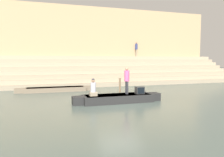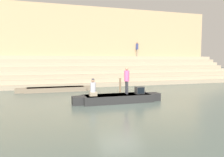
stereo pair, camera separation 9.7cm
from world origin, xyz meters
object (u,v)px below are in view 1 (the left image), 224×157
mooring_post (120,85)px  person_standing (127,79)px  rowboat_main (118,98)px  person_rowing (93,89)px  tv_set (140,90)px  person_on_steps (136,48)px  moored_boat_shore (56,89)px

mooring_post → person_standing: bearing=-103.4°
rowboat_main → person_rowing: person_rowing is taller
tv_set → person_on_steps: 14.70m
mooring_post → person_on_steps: 11.15m
rowboat_main → person_rowing: bearing=-174.8°
rowboat_main → person_standing: (0.62, 0.07, 1.19)m
tv_set → mooring_post: (0.14, 4.10, -0.13)m
rowboat_main → person_rowing: size_ratio=5.33×
person_standing → moored_boat_shore: 7.25m
mooring_post → person_on_steps: person_on_steps is taller
person_standing → moored_boat_shore: size_ratio=0.26×
moored_boat_shore → rowboat_main: bearing=-54.7°
moored_boat_shore → mooring_post: (4.95, -2.02, 0.38)m
tv_set → rowboat_main: bearing=175.9°
person_standing → mooring_post: person_standing is taller
person_on_steps → moored_boat_shore: bearing=167.2°
mooring_post → rowboat_main: bearing=-111.3°
rowboat_main → moored_boat_shore: (-3.40, 5.98, -0.06)m
rowboat_main → tv_set: 1.49m
person_rowing → person_on_steps: size_ratio=0.58×
person_standing → person_on_steps: 14.68m
rowboat_main → mooring_post: mooring_post is taller
person_standing → tv_set: size_ratio=3.13×
person_rowing → tv_set: (2.97, -0.09, -0.20)m
person_rowing → mooring_post: size_ratio=0.91×
tv_set → mooring_post: mooring_post is taller
person_standing → tv_set: 1.10m
person_rowing → moored_boat_shore: 6.34m
rowboat_main → person_standing: size_ratio=3.35×
rowboat_main → tv_set: tv_set is taller
rowboat_main → person_standing: bearing=10.2°
person_rowing → moored_boat_shore: bearing=108.9°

